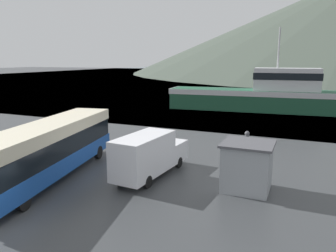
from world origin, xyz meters
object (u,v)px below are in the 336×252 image
at_px(delivery_van, 149,154).
at_px(storage_bin, 53,138).
at_px(tour_bus, 50,147).
at_px(dock_kiosk, 247,166).
at_px(small_boat, 334,105).
at_px(fishing_boat, 269,95).

relative_size(delivery_van, storage_bin, 4.40).
xyz_separation_m(tour_bus, dock_kiosk, (10.98, 2.73, -0.53)).
relative_size(tour_bus, dock_kiosk, 4.59).
height_order(storage_bin, small_boat, storage_bin).
distance_m(dock_kiosk, small_boat, 34.56).
bearing_deg(fishing_boat, storage_bin, 147.04).
bearing_deg(storage_bin, delivery_van, -16.85).
distance_m(delivery_van, small_boat, 36.28).
xyz_separation_m(tour_bus, delivery_van, (5.27, 2.46, -0.47)).
relative_size(storage_bin, small_boat, 0.28).
distance_m(tour_bus, small_boat, 40.56).
relative_size(delivery_van, small_boat, 1.22).
distance_m(delivery_van, dock_kiosk, 5.72).
distance_m(delivery_van, storage_bin, 10.57).
bearing_deg(small_boat, delivery_van, -153.43).
xyz_separation_m(tour_bus, fishing_boat, (8.99, 31.18, 0.31)).
relative_size(dock_kiosk, small_boat, 0.51).
bearing_deg(delivery_van, fishing_boat, 87.63).
relative_size(fishing_boat, storage_bin, 18.01).
xyz_separation_m(fishing_boat, dock_kiosk, (1.99, -28.45, -0.84)).
height_order(tour_bus, storage_bin, tour_bus).
bearing_deg(tour_bus, small_boat, 54.13).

